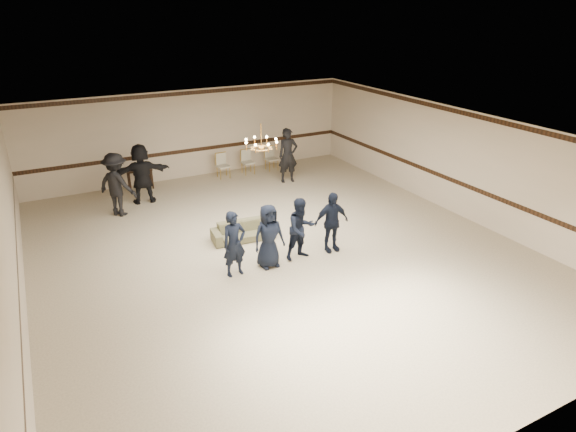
{
  "coord_description": "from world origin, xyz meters",
  "views": [
    {
      "loc": [
        -5.2,
        -10.36,
        6.06
      ],
      "look_at": [
        -0.01,
        -0.5,
        1.21
      ],
      "focal_mm": 30.87,
      "sensor_mm": 36.0,
      "label": 1
    }
  ],
  "objects_px": {
    "adult_left": "(117,185)",
    "boy_a": "(234,244)",
    "banquet_chair_right": "(272,159)",
    "boy_c": "(301,229)",
    "settee": "(243,231)",
    "chandelier": "(261,136)",
    "banquet_chair_left": "(223,166)",
    "adult_mid": "(142,174)",
    "banquet_chair_mid": "(248,162)",
    "boy_b": "(269,236)",
    "console_table": "(140,179)",
    "adult_right": "(288,156)",
    "boy_d": "(331,222)"
  },
  "relations": [
    {
      "from": "banquet_chair_mid",
      "to": "banquet_chair_left",
      "type": "bearing_deg",
      "value": 176.51
    },
    {
      "from": "boy_a",
      "to": "banquet_chair_left",
      "type": "bearing_deg",
      "value": 65.77
    },
    {
      "from": "adult_left",
      "to": "adult_mid",
      "type": "height_order",
      "value": "same"
    },
    {
      "from": "chandelier",
      "to": "boy_a",
      "type": "relative_size",
      "value": 0.58
    },
    {
      "from": "chandelier",
      "to": "console_table",
      "type": "distance_m",
      "value": 6.4
    },
    {
      "from": "boy_b",
      "to": "adult_left",
      "type": "bearing_deg",
      "value": 117.42
    },
    {
      "from": "console_table",
      "to": "banquet_chair_left",
      "type": "bearing_deg",
      "value": -0.12
    },
    {
      "from": "adult_left",
      "to": "adult_right",
      "type": "height_order",
      "value": "same"
    },
    {
      "from": "chandelier",
      "to": "boy_b",
      "type": "relative_size",
      "value": 0.58
    },
    {
      "from": "settee",
      "to": "boy_c",
      "type": "bearing_deg",
      "value": -56.28
    },
    {
      "from": "boy_a",
      "to": "settee",
      "type": "xyz_separation_m",
      "value": [
        0.91,
        1.68,
        -0.56
      ]
    },
    {
      "from": "boy_b",
      "to": "settee",
      "type": "xyz_separation_m",
      "value": [
        0.01,
        1.68,
        -0.56
      ]
    },
    {
      "from": "adult_mid",
      "to": "banquet_chair_mid",
      "type": "height_order",
      "value": "adult_mid"
    },
    {
      "from": "boy_b",
      "to": "adult_mid",
      "type": "height_order",
      "value": "adult_mid"
    },
    {
      "from": "boy_b",
      "to": "banquet_chair_left",
      "type": "bearing_deg",
      "value": 77.91
    },
    {
      "from": "chandelier",
      "to": "settee",
      "type": "relative_size",
      "value": 0.55
    },
    {
      "from": "boy_b",
      "to": "banquet_chair_left",
      "type": "distance_m",
      "value": 6.99
    },
    {
      "from": "boy_c",
      "to": "adult_mid",
      "type": "height_order",
      "value": "adult_mid"
    },
    {
      "from": "adult_left",
      "to": "boy_c",
      "type": "bearing_deg",
      "value": 173.73
    },
    {
      "from": "boy_c",
      "to": "adult_left",
      "type": "distance_m",
      "value": 6.17
    },
    {
      "from": "adult_mid",
      "to": "boy_b",
      "type": "bearing_deg",
      "value": 114.61
    },
    {
      "from": "adult_mid",
      "to": "console_table",
      "type": "bearing_deg",
      "value": -89.92
    },
    {
      "from": "boy_c",
      "to": "adult_mid",
      "type": "bearing_deg",
      "value": 110.34
    },
    {
      "from": "settee",
      "to": "console_table",
      "type": "relative_size",
      "value": 1.99
    },
    {
      "from": "settee",
      "to": "console_table",
      "type": "distance_m",
      "value": 5.59
    },
    {
      "from": "chandelier",
      "to": "adult_right",
      "type": "xyz_separation_m",
      "value": [
        2.77,
        3.78,
        -1.89
      ]
    },
    {
      "from": "adult_right",
      "to": "banquet_chair_mid",
      "type": "distance_m",
      "value": 1.84
    },
    {
      "from": "banquet_chair_left",
      "to": "banquet_chair_right",
      "type": "relative_size",
      "value": 1.0
    },
    {
      "from": "boy_a",
      "to": "settee",
      "type": "height_order",
      "value": "boy_a"
    },
    {
      "from": "adult_left",
      "to": "banquet_chair_right",
      "type": "distance_m",
      "value": 6.35
    },
    {
      "from": "adult_right",
      "to": "banquet_chair_left",
      "type": "xyz_separation_m",
      "value": [
        -1.93,
        1.5,
        -0.53
      ]
    },
    {
      "from": "boy_d",
      "to": "console_table",
      "type": "distance_m",
      "value": 7.82
    },
    {
      "from": "settee",
      "to": "adult_right",
      "type": "relative_size",
      "value": 0.87
    },
    {
      "from": "boy_a",
      "to": "console_table",
      "type": "distance_m",
      "value": 7.08
    },
    {
      "from": "boy_a",
      "to": "banquet_chair_left",
      "type": "distance_m",
      "value": 7.22
    },
    {
      "from": "console_table",
      "to": "adult_left",
      "type": "bearing_deg",
      "value": -114.52
    },
    {
      "from": "boy_a",
      "to": "boy_c",
      "type": "bearing_deg",
      "value": -5.51
    },
    {
      "from": "boy_a",
      "to": "boy_b",
      "type": "height_order",
      "value": "same"
    },
    {
      "from": "banquet_chair_mid",
      "to": "console_table",
      "type": "bearing_deg",
      "value": 173.64
    },
    {
      "from": "boy_d",
      "to": "adult_mid",
      "type": "relative_size",
      "value": 0.83
    },
    {
      "from": "chandelier",
      "to": "banquet_chair_left",
      "type": "distance_m",
      "value": 5.86
    },
    {
      "from": "chandelier",
      "to": "adult_left",
      "type": "distance_m",
      "value": 5.11
    },
    {
      "from": "boy_b",
      "to": "banquet_chair_mid",
      "type": "bearing_deg",
      "value": 70.15
    },
    {
      "from": "boy_a",
      "to": "banquet_chair_right",
      "type": "height_order",
      "value": "boy_a"
    },
    {
      "from": "settee",
      "to": "banquet_chair_right",
      "type": "distance_m",
      "value": 6.18
    },
    {
      "from": "banquet_chair_right",
      "to": "chandelier",
      "type": "bearing_deg",
      "value": -119.84
    },
    {
      "from": "adult_right",
      "to": "banquet_chair_right",
      "type": "relative_size",
      "value": 2.17
    },
    {
      "from": "chandelier",
      "to": "banquet_chair_left",
      "type": "bearing_deg",
      "value": 80.91
    },
    {
      "from": "chandelier",
      "to": "console_table",
      "type": "xyz_separation_m",
      "value": [
        -2.16,
        5.47,
        -2.51
      ]
    },
    {
      "from": "adult_left",
      "to": "boy_a",
      "type": "bearing_deg",
      "value": 157.72
    }
  ]
}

